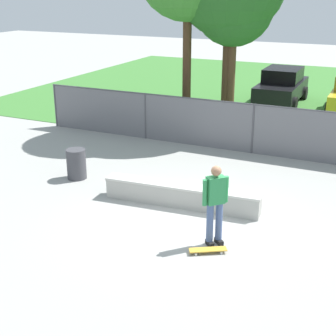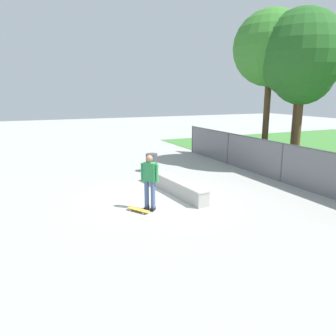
{
  "view_description": "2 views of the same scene",
  "coord_description": "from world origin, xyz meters",
  "px_view_note": "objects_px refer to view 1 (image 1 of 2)",
  "views": [
    {
      "loc": [
        4.05,
        -9.87,
        5.31
      ],
      "look_at": [
        -0.86,
        0.69,
        0.96
      ],
      "focal_mm": 52.37,
      "sensor_mm": 36.0,
      "label": 1
    },
    {
      "loc": [
        10.4,
        -4.43,
        3.71
      ],
      "look_at": [
        -0.04,
        0.23,
        1.09
      ],
      "focal_mm": 34.76,
      "sensor_mm": 36.0,
      "label": 2
    }
  ],
  "objects_px": {
    "car_black": "(282,86)",
    "concrete_ledge": "(181,195)",
    "skateboard": "(208,250)",
    "trash_bin": "(76,164)",
    "tree_mid": "(234,7)",
    "skateboarder": "(215,202)"
  },
  "relations": [
    {
      "from": "tree_mid",
      "to": "skateboarder",
      "type": "bearing_deg",
      "value": -73.7
    },
    {
      "from": "skateboarder",
      "to": "trash_bin",
      "type": "distance_m",
      "value": 5.39
    },
    {
      "from": "skateboarder",
      "to": "skateboard",
      "type": "relative_size",
      "value": 2.31
    },
    {
      "from": "skateboarder",
      "to": "tree_mid",
      "type": "height_order",
      "value": "tree_mid"
    },
    {
      "from": "concrete_ledge",
      "to": "trash_bin",
      "type": "relative_size",
      "value": 4.64
    },
    {
      "from": "skateboard",
      "to": "trash_bin",
      "type": "bearing_deg",
      "value": 154.23
    },
    {
      "from": "car_black",
      "to": "concrete_ledge",
      "type": "bearing_deg",
      "value": -88.46
    },
    {
      "from": "skateboard",
      "to": "car_black",
      "type": "xyz_separation_m",
      "value": [
        -1.81,
        14.72,
        0.77
      ]
    },
    {
      "from": "tree_mid",
      "to": "trash_bin",
      "type": "relative_size",
      "value": 6.88
    },
    {
      "from": "concrete_ledge",
      "to": "car_black",
      "type": "xyz_separation_m",
      "value": [
        -0.34,
        12.78,
        0.55
      ]
    },
    {
      "from": "skateboard",
      "to": "car_black",
      "type": "bearing_deg",
      "value": 96.99
    },
    {
      "from": "car_black",
      "to": "trash_bin",
      "type": "bearing_deg",
      "value": -104.53
    },
    {
      "from": "concrete_ledge",
      "to": "car_black",
      "type": "relative_size",
      "value": 0.98
    },
    {
      "from": "skateboard",
      "to": "car_black",
      "type": "distance_m",
      "value": 14.85
    },
    {
      "from": "skateboarder",
      "to": "tree_mid",
      "type": "relative_size",
      "value": 0.3
    },
    {
      "from": "trash_bin",
      "to": "car_black",
      "type": "bearing_deg",
      "value": 75.47
    },
    {
      "from": "concrete_ledge",
      "to": "trash_bin",
      "type": "height_order",
      "value": "trash_bin"
    },
    {
      "from": "concrete_ledge",
      "to": "trash_bin",
      "type": "xyz_separation_m",
      "value": [
        -3.53,
        0.47,
        0.15
      ]
    },
    {
      "from": "skateboarder",
      "to": "car_black",
      "type": "bearing_deg",
      "value": 97.11
    },
    {
      "from": "skateboarder",
      "to": "trash_bin",
      "type": "relative_size",
      "value": 2.05
    },
    {
      "from": "concrete_ledge",
      "to": "skateboard",
      "type": "relative_size",
      "value": 5.22
    },
    {
      "from": "trash_bin",
      "to": "concrete_ledge",
      "type": "bearing_deg",
      "value": -7.54
    }
  ]
}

